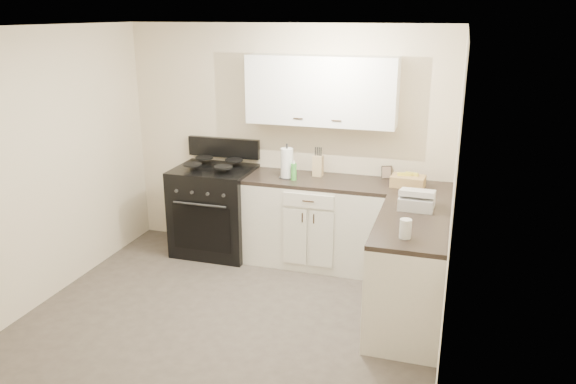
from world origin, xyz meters
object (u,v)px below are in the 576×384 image
(countertop_grill, at_px, (417,202))
(knife_block, at_px, (318,166))
(stove, at_px, (216,212))
(paper_towel, at_px, (287,163))
(wicker_basket, at_px, (408,181))

(countertop_grill, bearing_deg, knife_block, 147.38)
(stove, height_order, paper_towel, paper_towel)
(stove, distance_m, countertop_grill, 2.37)
(stove, distance_m, paper_towel, 1.06)
(wicker_basket, relative_size, countertop_grill, 1.08)
(wicker_basket, bearing_deg, countertop_grill, -77.88)
(knife_block, relative_size, paper_towel, 0.70)
(countertop_grill, bearing_deg, paper_towel, 159.11)
(knife_block, distance_m, countertop_grill, 1.32)
(stove, relative_size, paper_towel, 3.25)
(knife_block, height_order, wicker_basket, knife_block)
(paper_towel, distance_m, countertop_grill, 1.50)
(paper_towel, xyz_separation_m, wicker_basket, (1.25, 0.06, -0.10))
(stove, bearing_deg, wicker_basket, 1.20)
(stove, relative_size, countertop_grill, 3.41)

